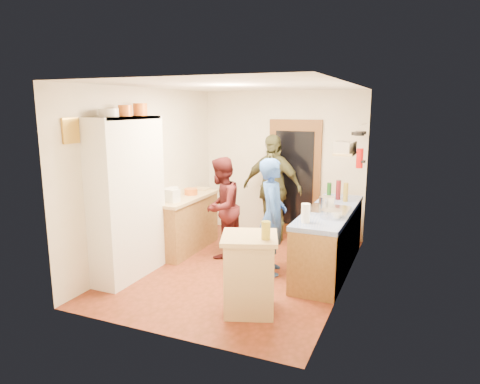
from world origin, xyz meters
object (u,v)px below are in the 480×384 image
Objects in this scene: person_hob at (275,217)px; person_left at (224,207)px; hutch_body at (128,199)px; right_counter_base at (329,241)px; island_base at (249,276)px; person_back at (272,188)px.

person_left is (-0.97, 0.40, -0.03)m from person_hob.
hutch_body is 1.00× the size of right_counter_base.
hutch_body is at bearing -152.53° from right_counter_base.
person_left is at bearing 123.67° from island_base.
person_hob reaches higher than person_left.
person_hob reaches higher than island_base.
hutch_body is 1.34× the size of person_hob.
right_counter_base is 1.63m from person_back.
island_base is 1.97m from person_left.
hutch_body is at bearing 97.83° from person_hob.
hutch_body is at bearing 169.82° from island_base.
right_counter_base is 1.69m from person_left.
island_base is (1.92, -0.35, -0.67)m from hutch_body.
hutch_body reaches higher than right_counter_base.
person_hob reaches higher than right_counter_base.
island_base is at bearing 31.11° from person_left.
person_hob is 0.88× the size of person_back.
person_hob is at bearing -147.99° from right_counter_base.
right_counter_base is 1.74m from island_base.
person_left is 1.12m from person_back.
hutch_body reaches higher than person_back.
person_hob is at bearing -64.26° from person_back.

